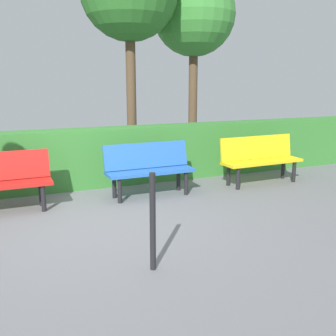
# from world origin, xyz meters

# --- Properties ---
(ground_plane) EXTENTS (16.28, 16.28, 0.00)m
(ground_plane) POSITION_xyz_m (0.00, 0.00, 0.00)
(ground_plane) COLOR slate
(bench_yellow) EXTENTS (1.56, 0.50, 0.86)m
(bench_yellow) POSITION_xyz_m (-3.29, -0.84, 0.48)
(bench_yellow) COLOR yellow
(bench_yellow) RESTS_ON ground_plane
(bench_blue) EXTENTS (1.45, 0.49, 0.86)m
(bench_blue) POSITION_xyz_m (-1.13, -0.88, 0.48)
(bench_blue) COLOR blue
(bench_blue) RESTS_ON ground_plane
(bench_red) EXTENTS (1.38, 0.48, 0.86)m
(bench_red) POSITION_xyz_m (1.11, -0.92, 0.48)
(bench_red) COLOR red
(bench_red) RESTS_ON ground_plane
(hedge_row) EXTENTS (12.28, 0.52, 1.03)m
(hedge_row) POSITION_xyz_m (-1.03, -1.84, 0.52)
(hedge_row) COLOR #387F33
(hedge_row) RESTS_ON ground_plane
(tree_near) EXTENTS (1.95, 1.95, 4.37)m
(tree_near) POSITION_xyz_m (-3.36, -3.79, 3.36)
(tree_near) COLOR brown
(tree_near) RESTS_ON ground_plane
(railing_post_mid) EXTENTS (0.06, 0.06, 1.00)m
(railing_post_mid) POSITION_xyz_m (-0.25, 1.59, 0.50)
(railing_post_mid) COLOR black
(railing_post_mid) RESTS_ON ground_plane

